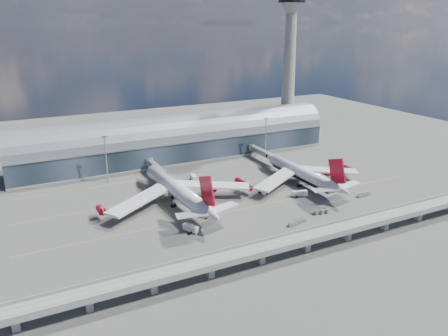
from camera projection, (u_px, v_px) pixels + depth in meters
name	position (u px, v px, depth m)	size (l,w,h in m)	color
ground	(237.00, 201.00, 211.39)	(500.00, 500.00, 0.00)	#474744
taxi_lines	(217.00, 186.00, 230.13)	(200.00, 80.12, 0.01)	gold
terminal	(178.00, 141.00, 273.90)	(200.00, 30.00, 28.00)	#202B36
control_tower	(289.00, 69.00, 301.72)	(19.00, 19.00, 103.00)	gray
guideway	(307.00, 238.00, 163.11)	(220.00, 8.50, 7.20)	gray
floodlight_mast_left	(106.00, 158.00, 232.36)	(3.00, 0.70, 25.70)	gray
floodlight_mast_right	(266.00, 137.00, 275.05)	(3.00, 0.70, 25.70)	gray
airliner_left	(178.00, 191.00, 205.01)	(75.53, 79.36, 24.18)	white
airliner_right	(302.00, 174.00, 230.97)	(67.89, 70.93, 22.57)	white
jet_bridge_left	(155.00, 167.00, 244.68)	(4.40, 28.00, 7.25)	gray
jet_bridge_right	(262.00, 152.00, 272.37)	(4.40, 32.00, 7.25)	gray
service_truck_0	(191.00, 228.00, 179.45)	(5.34, 7.31, 2.92)	silver
service_truck_1	(208.00, 214.00, 193.04)	(5.89, 4.11, 3.12)	silver
service_truck_2	(300.00, 193.00, 216.41)	(7.87, 3.81, 2.75)	silver
service_truck_3	(264.00, 191.00, 219.35)	(4.17, 5.55, 2.52)	silver
service_truck_4	(194.00, 178.00, 237.40)	(3.17, 5.72, 3.19)	silver
service_truck_5	(175.00, 193.00, 216.20)	(6.59, 5.54, 3.05)	silver
cargo_train_0	(297.00, 222.00, 186.44)	(10.10, 3.38, 1.66)	gray
cargo_train_1	(364.00, 194.00, 216.63)	(8.12, 1.76, 1.81)	gray
cargo_train_2	(322.00, 212.00, 196.66)	(8.08, 3.51, 1.77)	gray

